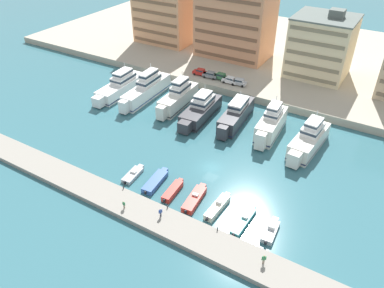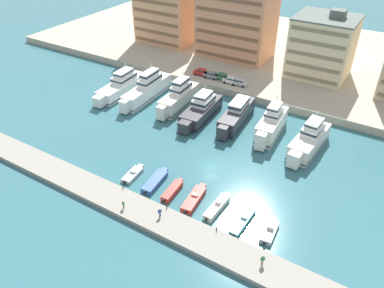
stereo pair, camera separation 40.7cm
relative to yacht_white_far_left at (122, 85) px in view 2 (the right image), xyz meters
The scene contains 31 objects.
ground_plane 39.17m from the yacht_white_far_left, 24.11° to the right, with size 400.00×400.00×0.00m, color #336670.
quay_promenade 59.56m from the yacht_white_far_left, 53.17° to the left, with size 180.00×70.00×1.92m, color #ADA38E.
pier_dock 48.60m from the yacht_white_far_left, 42.69° to the right, with size 120.00×5.67×0.87m, color gray.
yacht_white_far_left is the anchor object (origin of this frame).
yacht_white_left 7.65m from the yacht_white_far_left, ahead, with size 4.32×20.05×8.55m.
yacht_ivory_mid_left 17.02m from the yacht_white_far_left, ahead, with size 4.40×16.61×8.62m.
yacht_charcoal_center_left 24.28m from the yacht_white_far_left, ahead, with size 5.66×17.34×7.47m.
yacht_charcoal_center 32.50m from the yacht_white_far_left, ahead, with size 5.14×17.44×6.89m.
yacht_ivory_center_right 41.10m from the yacht_white_far_left, ahead, with size 4.63×14.99×8.64m.
yacht_ivory_mid_right 49.86m from the yacht_white_far_left, ahead, with size 5.30×16.42×8.16m.
motorboat_grey_far_left 35.58m from the yacht_white_far_left, 46.66° to the right, with size 2.38×6.00×1.07m.
motorboat_blue_left 38.80m from the yacht_white_far_left, 40.95° to the right, with size 2.68×7.62×1.01m.
motorboat_red_mid_left 42.36m from the yacht_white_far_left, 37.81° to the right, with size 1.94×6.45×1.07m.
motorboat_red_center_left 45.76m from the yacht_white_far_left, 34.23° to the right, with size 2.65×7.71×1.40m.
motorboat_cream_center 49.29m from the yacht_white_far_left, 31.12° to the right, with size 1.82×7.41×1.63m.
motorboat_teal_center_right 53.92m from the yacht_white_far_left, 28.82° to the right, with size 1.80×7.78×1.13m.
motorboat_grey_mid_right 57.83m from the yacht_white_far_left, 26.50° to the right, with size 2.27×5.96×1.39m.
car_red_far_left 22.09m from the yacht_white_far_left, 49.25° to the left, with size 4.19×2.10×1.80m.
car_grey_left 24.21m from the yacht_white_far_left, 42.94° to the left, with size 4.19×2.11×1.80m.
car_green_mid_left 26.70m from the yacht_white_far_left, 39.71° to the left, with size 4.13×1.98×1.80m.
car_white_center_left 28.76m from the yacht_white_far_left, 34.31° to the left, with size 4.12×1.95×1.80m.
car_silver_center 31.00m from the yacht_white_far_left, 31.92° to the left, with size 4.20×2.14×1.80m.
apartment_block_far_left 38.12m from the yacht_white_far_left, 104.98° to the left, with size 18.50×13.40×24.07m.
apartment_block_left 39.47m from the yacht_white_far_left, 65.78° to the left, with size 21.81×13.24×21.81m.
apartment_block_mid_left 54.18m from the yacht_white_far_left, 38.96° to the left, with size 15.60×14.20×17.97m.
pedestrian_near_edge 62.36m from the yacht_white_far_left, 31.46° to the right, with size 0.56×0.48×1.75m.
pedestrian_mid_deck 48.03m from the yacht_white_far_left, 42.53° to the right, with size 0.42×0.58×1.68m.
pedestrian_far_side 44.82m from the yacht_white_far_left, 49.48° to the right, with size 0.60×0.24×1.55m.
bollard_west 39.87m from the yacht_white_far_left, 49.58° to the right, with size 0.20×0.20×0.61m.
bollard_west_mid 46.53m from the yacht_white_far_left, 40.71° to the right, with size 0.20×0.20×0.61m.
bollard_east_mid 54.03m from the yacht_white_far_left, 34.18° to the right, with size 0.20×0.20×0.61m.
Camera 2 is at (26.76, -50.81, 45.00)m, focal length 35.00 mm.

